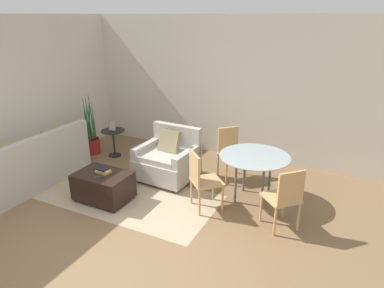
{
  "coord_description": "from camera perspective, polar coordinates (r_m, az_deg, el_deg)",
  "views": [
    {
      "loc": [
        2.39,
        -2.78,
        2.73
      ],
      "look_at": [
        0.08,
        1.92,
        0.75
      ],
      "focal_mm": 32.0,
      "sensor_mm": 36.0,
      "label": 1
    }
  ],
  "objects": [
    {
      "name": "ground_plane",
      "position": [
        4.57,
        -12.11,
        -16.51
      ],
      "size": [
        20.0,
        20.0,
        0.0
      ],
      "primitive_type": "plane",
      "color": "brown"
    },
    {
      "name": "wall_back",
      "position": [
        6.87,
        5.36,
        9.26
      ],
      "size": [
        12.0,
        0.06,
        2.75
      ],
      "color": "beige",
      "rests_on": "ground_plane"
    },
    {
      "name": "wall_left",
      "position": [
        6.96,
        -24.75,
        7.61
      ],
      "size": [
        0.06,
        12.0,
        2.75
      ],
      "color": "beige",
      "rests_on": "ground_plane"
    },
    {
      "name": "area_rug",
      "position": [
        5.65,
        -10.78,
        -8.56
      ],
      "size": [
        2.89,
        1.43,
        0.01
      ],
      "color": "tan",
      "rests_on": "ground_plane"
    },
    {
      "name": "couch",
      "position": [
        6.42,
        -24.99,
        -3.45
      ],
      "size": [
        0.84,
        1.98,
        0.92
      ],
      "color": "#B2ADA3",
      "rests_on": "ground_plane"
    },
    {
      "name": "armchair",
      "position": [
        6.01,
        -4.05,
        -2.63
      ],
      "size": [
        1.0,
        0.91,
        0.9
      ],
      "color": "#B2ADA3",
      "rests_on": "ground_plane"
    },
    {
      "name": "ottoman",
      "position": [
        5.52,
        -14.54,
        -6.71
      ],
      "size": [
        0.83,
        0.58,
        0.45
      ],
      "color": "black",
      "rests_on": "ground_plane"
    },
    {
      "name": "book_stack",
      "position": [
        5.44,
        -14.63,
        -4.26
      ],
      "size": [
        0.23,
        0.17,
        0.08
      ],
      "color": "gold",
      "rests_on": "ottoman"
    },
    {
      "name": "tv_remote_primary",
      "position": [
        5.32,
        -15.24,
        -5.32
      ],
      "size": [
        0.14,
        0.13,
        0.01
      ],
      "color": "#333338",
      "rests_on": "ottoman"
    },
    {
      "name": "potted_plant",
      "position": [
        7.42,
        -16.49,
        1.0
      ],
      "size": [
        0.34,
        0.34,
        1.33
      ],
      "color": "maroon",
      "rests_on": "ground_plane"
    },
    {
      "name": "side_table",
      "position": [
        7.13,
        -12.95,
        1.02
      ],
      "size": [
        0.47,
        0.47,
        0.55
      ],
      "color": "black",
      "rests_on": "ground_plane"
    },
    {
      "name": "picture_frame",
      "position": [
        7.05,
        -13.11,
        2.98
      ],
      "size": [
        0.17,
        0.07,
        0.2
      ],
      "color": "#8C6647",
      "rests_on": "side_table"
    },
    {
      "name": "dining_table",
      "position": [
        5.27,
        10.34,
        -2.8
      ],
      "size": [
        1.07,
        1.07,
        0.74
      ],
      "color": "#99A8AD",
      "rests_on": "ground_plane"
    },
    {
      "name": "dining_chair_near_left",
      "position": [
        4.99,
        1.56,
        -5.57
      ],
      "size": [
        0.59,
        0.59,
        0.9
      ],
      "color": "tan",
      "rests_on": "ground_plane"
    },
    {
      "name": "dining_chair_near_right",
      "position": [
        4.68,
        15.27,
        -8.27
      ],
      "size": [
        0.59,
        0.59,
        0.9
      ],
      "color": "tan",
      "rests_on": "ground_plane"
    },
    {
      "name": "dining_chair_far_left",
      "position": [
        6.02,
        6.37,
        -0.97
      ],
      "size": [
        0.59,
        0.59,
        0.9
      ],
      "color": "tan",
      "rests_on": "ground_plane"
    }
  ]
}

